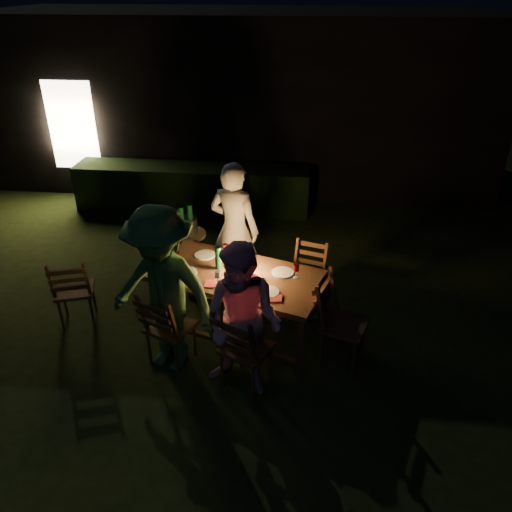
# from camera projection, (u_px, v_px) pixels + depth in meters

# --- Properties ---
(garden_envelope) EXTENTS (40.00, 40.00, 3.20)m
(garden_envelope) POSITION_uv_depth(u_px,v_px,m) (237.00, 95.00, 10.52)
(garden_envelope) COLOR black
(garden_envelope) RESTS_ON ground
(dining_table) EXTENTS (2.16, 1.53, 0.81)m
(dining_table) POSITION_uv_depth(u_px,v_px,m) (238.00, 280.00, 5.64)
(dining_table) COLOR #472817
(dining_table) RESTS_ON ground
(chair_near_left) EXTENTS (0.58, 0.60, 0.99)m
(chair_near_left) POSITION_uv_depth(u_px,v_px,m) (170.00, 339.00, 5.40)
(chair_near_left) COLOR #472817
(chair_near_left) RESTS_ON ground
(chair_near_right) EXTENTS (0.62, 0.64, 1.02)m
(chair_near_right) POSITION_uv_depth(u_px,v_px,m) (245.00, 361.00, 5.07)
(chair_near_right) COLOR #472817
(chair_near_right) RESTS_ON ground
(chair_far_left) EXTENTS (0.52, 0.54, 0.91)m
(chair_far_left) POSITION_uv_depth(u_px,v_px,m) (234.00, 274.00, 6.63)
(chair_far_left) COLOR #472817
(chair_far_left) RESTS_ON ground
(chair_far_right) EXTENTS (0.52, 0.54, 0.92)m
(chair_far_right) POSITION_uv_depth(u_px,v_px,m) (305.00, 290.00, 6.27)
(chair_far_right) COLOR #472817
(chair_far_right) RESTS_ON ground
(chair_end) EXTENTS (0.64, 0.61, 1.06)m
(chair_end) POSITION_uv_depth(u_px,v_px,m) (341.00, 337.00, 5.40)
(chair_end) COLOR #472817
(chair_end) RESTS_ON ground
(chair_spare) EXTENTS (0.55, 0.57, 0.97)m
(chair_spare) POSITION_uv_depth(u_px,v_px,m) (77.00, 301.00, 6.04)
(chair_spare) COLOR #472817
(chair_spare) RESTS_ON ground
(person_house_side) EXTENTS (0.76, 0.61, 1.81)m
(person_house_side) POSITION_uv_depth(u_px,v_px,m) (235.00, 230.00, 6.37)
(person_house_side) COLOR beige
(person_house_side) RESTS_ON ground
(person_opp_right) EXTENTS (0.96, 0.85, 1.66)m
(person_opp_right) POSITION_uv_depth(u_px,v_px,m) (243.00, 322.00, 4.78)
(person_opp_right) COLOR #E89FB7
(person_opp_right) RESTS_ON ground
(person_opp_left) EXTENTS (1.37, 1.04, 1.87)m
(person_opp_left) POSITION_uv_depth(u_px,v_px,m) (163.00, 292.00, 5.05)
(person_opp_left) COLOR #326432
(person_opp_left) RESTS_ON ground
(lantern) EXTENTS (0.16, 0.16, 0.35)m
(lantern) POSITION_uv_depth(u_px,v_px,m) (244.00, 260.00, 5.54)
(lantern) COLOR white
(lantern) RESTS_ON dining_table
(plate_far_left) EXTENTS (0.25, 0.25, 0.01)m
(plate_far_left) POSITION_uv_depth(u_px,v_px,m) (205.00, 255.00, 5.97)
(plate_far_left) COLOR white
(plate_far_left) RESTS_ON dining_table
(plate_near_left) EXTENTS (0.25, 0.25, 0.01)m
(plate_near_left) POSITION_uv_depth(u_px,v_px,m) (186.00, 272.00, 5.62)
(plate_near_left) COLOR white
(plate_near_left) RESTS_ON dining_table
(plate_far_right) EXTENTS (0.25, 0.25, 0.01)m
(plate_far_right) POSITION_uv_depth(u_px,v_px,m) (283.00, 272.00, 5.61)
(plate_far_right) COLOR white
(plate_far_right) RESTS_ON dining_table
(plate_near_right) EXTENTS (0.25, 0.25, 0.01)m
(plate_near_right) POSITION_uv_depth(u_px,v_px,m) (267.00, 292.00, 5.26)
(plate_near_right) COLOR white
(plate_near_right) RESTS_ON dining_table
(wineglass_a) EXTENTS (0.06, 0.06, 0.18)m
(wineglass_a) POSITION_uv_depth(u_px,v_px,m) (226.00, 251.00, 5.89)
(wineglass_a) COLOR #59070F
(wineglass_a) RESTS_ON dining_table
(wineglass_b) EXTENTS (0.06, 0.06, 0.18)m
(wineglass_b) POSITION_uv_depth(u_px,v_px,m) (177.00, 259.00, 5.72)
(wineglass_b) COLOR #59070F
(wineglass_b) RESTS_ON dining_table
(wineglass_c) EXTENTS (0.06, 0.06, 0.18)m
(wineglass_c) POSITION_uv_depth(u_px,v_px,m) (252.00, 285.00, 5.23)
(wineglass_c) COLOR #59070F
(wineglass_c) RESTS_ON dining_table
(wineglass_d) EXTENTS (0.06, 0.06, 0.18)m
(wineglass_d) POSITION_uv_depth(u_px,v_px,m) (296.00, 271.00, 5.48)
(wineglass_d) COLOR #59070F
(wineglass_d) RESTS_ON dining_table
(wineglass_e) EXTENTS (0.06, 0.06, 0.18)m
(wineglass_e) POSITION_uv_depth(u_px,v_px,m) (218.00, 278.00, 5.35)
(wineglass_e) COLOR silver
(wineglass_e) RESTS_ON dining_table
(bottle_table) EXTENTS (0.07, 0.07, 0.28)m
(bottle_table) POSITION_uv_depth(u_px,v_px,m) (218.00, 258.00, 5.62)
(bottle_table) COLOR #0F471E
(bottle_table) RESTS_ON dining_table
(napkin_left) EXTENTS (0.18, 0.14, 0.01)m
(napkin_left) POSITION_uv_depth(u_px,v_px,m) (213.00, 284.00, 5.39)
(napkin_left) COLOR red
(napkin_left) RESTS_ON dining_table
(napkin_right) EXTENTS (0.18, 0.14, 0.01)m
(napkin_right) POSITION_uv_depth(u_px,v_px,m) (273.00, 298.00, 5.16)
(napkin_right) COLOR red
(napkin_right) RESTS_ON dining_table
(phone) EXTENTS (0.14, 0.07, 0.01)m
(phone) POSITION_uv_depth(u_px,v_px,m) (177.00, 274.00, 5.58)
(phone) COLOR black
(phone) RESTS_ON dining_table
(side_table) EXTENTS (0.51, 0.51, 0.69)m
(side_table) POSITION_uv_depth(u_px,v_px,m) (187.00, 239.00, 6.81)
(side_table) COLOR olive
(side_table) RESTS_ON ground
(ice_bucket) EXTENTS (0.30, 0.30, 0.22)m
(ice_bucket) POSITION_uv_depth(u_px,v_px,m) (186.00, 226.00, 6.71)
(ice_bucket) COLOR #A5A8AD
(ice_bucket) RESTS_ON side_table
(bottle_bucket_a) EXTENTS (0.07, 0.07, 0.32)m
(bottle_bucket_a) POSITION_uv_depth(u_px,v_px,m) (182.00, 224.00, 6.66)
(bottle_bucket_a) COLOR #0F471E
(bottle_bucket_a) RESTS_ON side_table
(bottle_bucket_b) EXTENTS (0.07, 0.07, 0.32)m
(bottle_bucket_b) POSITION_uv_depth(u_px,v_px,m) (190.00, 221.00, 6.72)
(bottle_bucket_b) COLOR #0F471E
(bottle_bucket_b) RESTS_ON side_table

